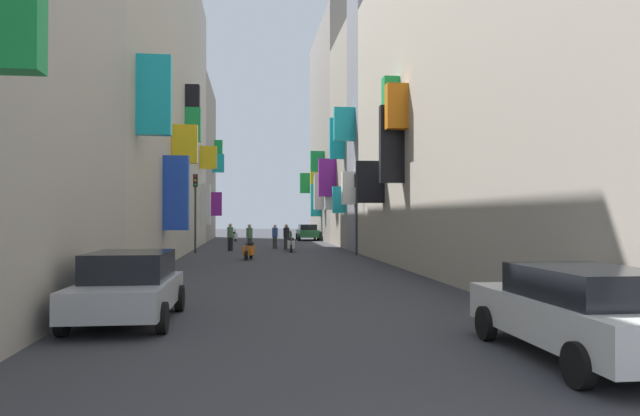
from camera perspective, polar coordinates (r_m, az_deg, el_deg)
The scene contains 22 objects.
ground_plane at distance 32.71m, azimuth -4.50°, elevation -4.65°, with size 140.00×140.00×0.00m, color #38383D.
building_left_mid_a at distance 30.36m, azimuth -19.83°, elevation 12.90°, with size 7.19×21.35×18.73m.
building_left_mid_b at distance 45.33m, azimuth -15.33°, elevation 8.19°, with size 7.21×9.74×18.53m.
building_left_mid_c at distance 56.51m, azimuth -13.56°, elevation 4.33°, with size 7.23×13.47×14.47m.
building_right_near at distance 21.11m, azimuth 20.07°, elevation 12.98°, with size 7.32×31.35×14.41m.
building_right_mid_a at distance 38.00m, azimuth 7.68°, elevation 11.24°, with size 7.28×4.06×20.27m.
building_right_mid_b at distance 43.53m, azimuth 5.64°, elevation 6.43°, with size 7.31×8.32×15.38m.
building_right_mid_c at distance 55.79m, azimuth 2.92°, elevation 7.15°, with size 7.37×16.26×19.86m.
parked_car_silver at distance 12.86m, azimuth -18.14°, elevation -7.18°, with size 1.96×4.00×1.44m.
parked_car_white at distance 9.89m, azimuth 24.16°, elevation -9.09°, with size 1.97×4.45×1.42m.
parked_car_green at distance 53.63m, azimuth -1.24°, elevation -2.34°, with size 1.88×4.33×1.45m.
scooter_silver at distance 51.39m, azimuth -8.42°, elevation -2.73°, with size 0.66×1.76×1.13m.
scooter_green at distance 53.31m, azimuth -3.15°, elevation -2.67°, with size 0.81×1.85×1.13m.
scooter_white at distance 36.04m, azimuth -2.81°, elevation -3.56°, with size 0.54×1.98×1.13m.
scooter_orange at distance 29.96m, azimuth -6.94°, elevation -4.11°, with size 0.63×1.85×1.13m.
pedestrian_crossing at distance 37.54m, azimuth -8.74°, elevation -2.82°, with size 0.51×0.51×1.73m.
pedestrian_near_left at distance 41.55m, azimuth -3.25°, elevation -2.74°, with size 0.45×0.45×1.60m.
pedestrian_near_right at distance 39.90m, azimuth -4.41°, elevation -2.80°, with size 0.47×0.47×1.62m.
pedestrian_mid_street at distance 38.30m, azimuth -3.30°, elevation -2.84°, with size 0.53×0.53×1.67m.
pedestrian_far_away at distance 36.04m, azimuth -6.89°, elevation -2.93°, with size 0.53×0.53×1.71m.
traffic_light_near_corner at distance 35.46m, azimuth -12.05°, elevation 0.78°, with size 0.26×0.34×4.69m.
traffic_light_far_corner at distance 33.02m, azimuth 3.58°, elevation 0.77°, with size 0.26×0.34×4.59m.
Camera 1 is at (-1.27, -2.61, 2.19)m, focal length 32.85 mm.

